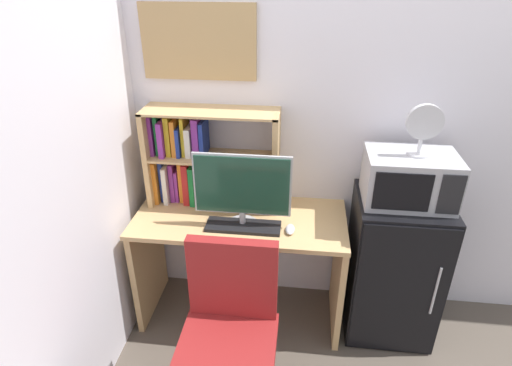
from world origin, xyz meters
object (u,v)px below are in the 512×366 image
object	(u,v)px
keyboard	(243,226)
wall_corkboard	(198,42)
hutch_bookshelf	(193,155)
microwave	(409,178)
computer_mouse	(290,229)
desk_chair	(229,347)
desk_fan	(424,127)
mini_fridge	(393,266)
monitor	(242,188)

from	to	relation	value
keyboard	wall_corkboard	bearing A→B (deg)	127.66
hutch_bookshelf	wall_corkboard	world-z (taller)	wall_corkboard
microwave	wall_corkboard	bearing A→B (deg)	168.20
keyboard	computer_mouse	bearing A→B (deg)	-1.44
keyboard	wall_corkboard	distance (m)	1.06
computer_mouse	desk_chair	world-z (taller)	desk_chair
hutch_bookshelf	desk_fan	xyz separation A→B (m)	(1.27, -0.16, 0.29)
hutch_bookshelf	computer_mouse	xyz separation A→B (m)	(0.62, -0.29, -0.30)
mini_fridge	desk_chair	distance (m)	1.12
hutch_bookshelf	desk_fan	size ratio (longest dim) A/B	2.84
keyboard	desk_fan	size ratio (longest dim) A/B	1.53
hutch_bookshelf	microwave	size ratio (longest dim) A/B	1.66
desk_fan	microwave	bearing A→B (deg)	164.64
hutch_bookshelf	keyboard	world-z (taller)	hutch_bookshelf
microwave	desk_fan	size ratio (longest dim) A/B	1.72
monitor	microwave	size ratio (longest dim) A/B	1.14
hutch_bookshelf	keyboard	xyz separation A→B (m)	(0.35, -0.28, -0.30)
mini_fridge	wall_corkboard	xyz separation A→B (m)	(-1.19, 0.25, 1.25)
computer_mouse	mini_fridge	bearing A→B (deg)	12.22
monitor	computer_mouse	size ratio (longest dim) A/B	5.30
keyboard	wall_corkboard	size ratio (longest dim) A/B	0.66
hutch_bookshelf	computer_mouse	world-z (taller)	hutch_bookshelf
mini_fridge	desk_chair	size ratio (longest dim) A/B	0.98
monitor	wall_corkboard	size ratio (longest dim) A/B	0.84
desk_fan	desk_chair	xyz separation A→B (m)	(-0.92, -0.66, -0.96)
microwave	mini_fridge	bearing A→B (deg)	-90.22
monitor	mini_fridge	distance (m)	1.06
mini_fridge	monitor	bearing A→B (deg)	-173.45
monitor	desk_fan	size ratio (longest dim) A/B	1.95
monitor	computer_mouse	xyz separation A→B (m)	(0.27, -0.03, -0.23)
monitor	mini_fridge	xyz separation A→B (m)	(0.91, 0.10, -0.54)
desk_fan	hutch_bookshelf	bearing A→B (deg)	172.95
hutch_bookshelf	microwave	distance (m)	1.26
desk_fan	desk_chair	distance (m)	1.49
mini_fridge	wall_corkboard	distance (m)	1.75
hutch_bookshelf	mini_fridge	xyz separation A→B (m)	(1.25, -0.15, -0.61)
monitor	desk_fan	world-z (taller)	desk_fan
keyboard	desk_fan	xyz separation A→B (m)	(0.92, 0.13, 0.60)
keyboard	desk_chair	world-z (taller)	desk_chair
desk_chair	hutch_bookshelf	bearing A→B (deg)	113.20
hutch_bookshelf	desk_chair	xyz separation A→B (m)	(0.35, -0.82, -0.67)
monitor	wall_corkboard	distance (m)	0.85
monitor	desk_chair	xyz separation A→B (m)	(0.01, -0.56, -0.60)
desk_chair	wall_corkboard	distance (m)	1.63
hutch_bookshelf	computer_mouse	size ratio (longest dim) A/B	7.70
hutch_bookshelf	wall_corkboard	distance (m)	0.65
microwave	computer_mouse	bearing A→B (deg)	-167.52
computer_mouse	desk_chair	bearing A→B (deg)	-116.61
monitor	desk_fan	distance (m)	1.00
monitor	computer_mouse	world-z (taller)	monitor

